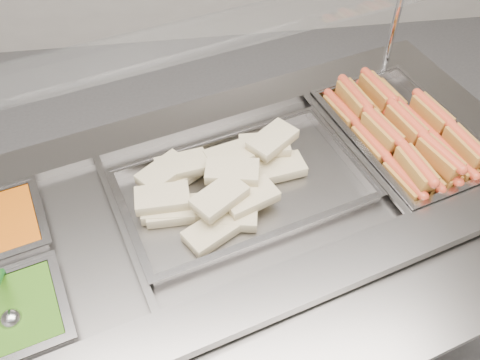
{
  "coord_description": "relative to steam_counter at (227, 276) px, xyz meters",
  "views": [
    {
      "loc": [
        -0.07,
        -0.6,
        1.98
      ],
      "look_at": [
        0.06,
        0.38,
        0.89
      ],
      "focal_mm": 40.0,
      "sensor_mm": 36.0,
      "label": 1
    }
  ],
  "objects": [
    {
      "name": "steam_counter",
      "position": [
        0.0,
        0.0,
        0.0
      ],
      "size": [
        1.97,
        1.3,
        0.87
      ],
      "color": "slate",
      "rests_on": "ground"
    },
    {
      "name": "tray_rail",
      "position": [
        0.14,
        -0.47,
        0.39
      ],
      "size": [
        1.74,
        0.83,
        0.05
      ],
      "color": "gray",
      "rests_on": "steam_counter"
    },
    {
      "name": "sneeze_guard",
      "position": [
        -0.06,
        0.2,
        0.79
      ],
      "size": [
        1.61,
        0.73,
        0.43
      ],
      "color": "silver",
      "rests_on": "steam_counter"
    },
    {
      "name": "pan_hotdogs",
      "position": [
        0.58,
        0.17,
        0.4
      ],
      "size": [
        0.47,
        0.6,
        0.1
      ],
      "color": "gray",
      "rests_on": "steam_counter"
    },
    {
      "name": "pan_wraps",
      "position": [
        0.06,
        0.02,
        0.41
      ],
      "size": [
        0.74,
        0.56,
        0.07
      ],
      "color": "gray",
      "rests_on": "steam_counter"
    },
    {
      "name": "pan_peas",
      "position": [
        -0.56,
        -0.31,
        0.4
      ],
      "size": [
        0.35,
        0.31,
        0.1
      ],
      "color": "gray",
      "rests_on": "steam_counter"
    },
    {
      "name": "hotdogs_in_buns",
      "position": [
        0.57,
        0.16,
        0.44
      ],
      "size": [
        0.42,
        0.54,
        0.11
      ],
      "color": "#AC6B24",
      "rests_on": "pan_hotdogs"
    },
    {
      "name": "tortilla_wraps",
      "position": [
        -0.01,
        0.03,
        0.45
      ],
      "size": [
        0.49,
        0.41,
        0.09
      ],
      "color": "tan",
      "rests_on": "pan_wraps"
    },
    {
      "name": "serving_spoon",
      "position": [
        -0.53,
        -0.31,
        0.45
      ],
      "size": [
        0.08,
        0.17,
        0.14
      ],
      "color": "#B0B0B5",
      "rests_on": "pan_peas"
    }
  ]
}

